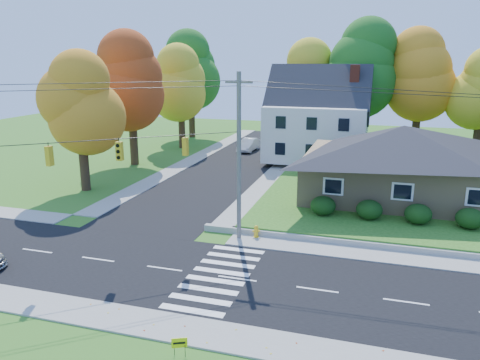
# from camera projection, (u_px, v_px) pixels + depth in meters

# --- Properties ---
(ground) EXTENTS (120.00, 120.00, 0.00)m
(ground) POSITION_uv_depth(u_px,v_px,m) (237.00, 279.00, 23.38)
(ground) COLOR #3D7923
(road_main) EXTENTS (90.00, 8.00, 0.02)m
(road_main) POSITION_uv_depth(u_px,v_px,m) (237.00, 279.00, 23.38)
(road_main) COLOR black
(road_main) RESTS_ON ground
(road_cross) EXTENTS (8.00, 44.00, 0.02)m
(road_cross) POSITION_uv_depth(u_px,v_px,m) (238.00, 162.00, 49.71)
(road_cross) COLOR black
(road_cross) RESTS_ON ground
(sidewalk_north) EXTENTS (90.00, 2.00, 0.08)m
(sidewalk_north) POSITION_uv_depth(u_px,v_px,m) (262.00, 242.00, 28.00)
(sidewalk_north) COLOR #9C9A90
(sidewalk_north) RESTS_ON ground
(sidewalk_south) EXTENTS (90.00, 2.00, 0.08)m
(sidewalk_south) POSITION_uv_depth(u_px,v_px,m) (200.00, 332.00, 18.74)
(sidewalk_south) COLOR #9C9A90
(sidewalk_south) RESTS_ON ground
(lawn) EXTENTS (30.00, 30.00, 0.50)m
(lawn) POSITION_uv_depth(u_px,v_px,m) (459.00, 187.00, 39.12)
(lawn) COLOR #3D7923
(lawn) RESTS_ON ground
(ranch_house) EXTENTS (14.60, 10.60, 5.40)m
(ranch_house) POSITION_uv_depth(u_px,v_px,m) (402.00, 160.00, 35.13)
(ranch_house) COLOR tan
(ranch_house) RESTS_ON lawn
(colonial_house) EXTENTS (10.40, 8.40, 9.60)m
(colonial_house) POSITION_uv_depth(u_px,v_px,m) (318.00, 120.00, 48.15)
(colonial_house) COLOR silver
(colonial_house) RESTS_ON lawn
(hedge_row) EXTENTS (10.70, 1.70, 1.27)m
(hedge_row) POSITION_uv_depth(u_px,v_px,m) (393.00, 212.00, 30.07)
(hedge_row) COLOR #163A10
(hedge_row) RESTS_ON lawn
(traffic_infrastructure) EXTENTS (38.10, 10.66, 10.00)m
(traffic_infrastructure) POSITION_uv_depth(u_px,v_px,m) (242.00, 173.00, 23.38)
(traffic_infrastructure) COLOR #666059
(traffic_infrastructure) RESTS_ON ground
(tree_lot_0) EXTENTS (6.72, 6.72, 12.51)m
(tree_lot_0) POSITION_uv_depth(u_px,v_px,m) (308.00, 80.00, 53.34)
(tree_lot_0) COLOR #3F2A19
(tree_lot_0) RESTS_ON lawn
(tree_lot_1) EXTENTS (7.84, 7.84, 14.60)m
(tree_lot_1) POSITION_uv_depth(u_px,v_px,m) (363.00, 69.00, 50.40)
(tree_lot_1) COLOR #3F2A19
(tree_lot_1) RESTS_ON lawn
(tree_lot_2) EXTENTS (7.28, 7.28, 13.56)m
(tree_lot_2) POSITION_uv_depth(u_px,v_px,m) (421.00, 75.00, 49.81)
(tree_lot_2) COLOR #3F2A19
(tree_lot_2) RESTS_ON lawn
(tree_west_0) EXTENTS (6.16, 6.16, 11.47)m
(tree_west_0) POSITION_uv_depth(u_px,v_px,m) (79.00, 104.00, 37.47)
(tree_west_0) COLOR #3F2A19
(tree_west_0) RESTS_ON ground
(tree_west_1) EXTENTS (7.28, 7.28, 13.56)m
(tree_west_1) POSITION_uv_depth(u_px,v_px,m) (130.00, 82.00, 46.68)
(tree_west_1) COLOR #3F2A19
(tree_west_1) RESTS_ON ground
(tree_west_2) EXTENTS (6.72, 6.72, 12.51)m
(tree_west_2) POSITION_uv_depth(u_px,v_px,m) (180.00, 83.00, 55.83)
(tree_west_2) COLOR #3F2A19
(tree_west_2) RESTS_ON ground
(tree_west_3) EXTENTS (7.84, 7.84, 14.60)m
(tree_west_3) POSITION_uv_depth(u_px,v_px,m) (191.00, 71.00, 63.47)
(tree_west_3) COLOR #3F2A19
(tree_west_3) RESTS_ON ground
(white_car) EXTENTS (1.75, 4.49, 1.46)m
(white_car) POSITION_uv_depth(u_px,v_px,m) (248.00, 145.00, 55.58)
(white_car) COLOR silver
(white_car) RESTS_ON road_cross
(fire_hydrant) EXTENTS (0.47, 0.37, 0.82)m
(fire_hydrant) POSITION_uv_depth(u_px,v_px,m) (256.00, 232.00, 28.62)
(fire_hydrant) COLOR yellow
(fire_hydrant) RESTS_ON ground
(yard_sign) EXTENTS (0.55, 0.27, 0.74)m
(yard_sign) POSITION_uv_depth(u_px,v_px,m) (179.00, 343.00, 17.21)
(yard_sign) COLOR black
(yard_sign) RESTS_ON ground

